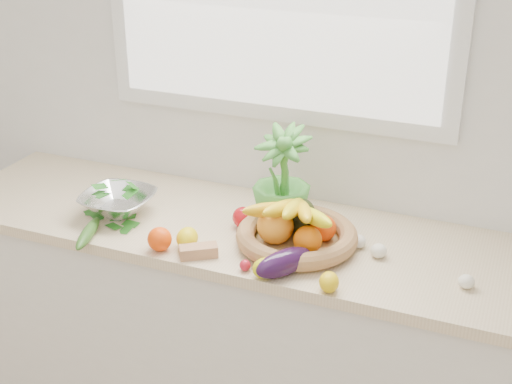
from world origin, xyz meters
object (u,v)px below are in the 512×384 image
at_px(fruit_basket, 296,230).
at_px(colander_with_spinach, 118,198).
at_px(eggplant, 284,263).
at_px(potted_herb, 282,177).
at_px(apple, 243,217).
at_px(cucumber, 88,233).

xyz_separation_m(fruit_basket, colander_with_spinach, (-0.66, -0.03, 0.01)).
relative_size(eggplant, potted_herb, 0.58).
distance_m(apple, colander_with_spinach, 0.46).
bearing_deg(eggplant, apple, 135.00).
distance_m(potted_herb, colander_with_spinach, 0.60).
distance_m(cucumber, potted_herb, 0.68).
distance_m(apple, eggplant, 0.34).
relative_size(potted_herb, fruit_basket, 0.80).
height_order(potted_herb, colander_with_spinach, potted_herb).
xyz_separation_m(eggplant, colander_with_spinach, (-0.69, 0.16, 0.02)).
bearing_deg(fruit_basket, apple, 166.66).
relative_size(cucumber, fruit_basket, 0.51).
distance_m(eggplant, cucumber, 0.69).
bearing_deg(potted_herb, eggplant, -68.03).
height_order(potted_herb, fruit_basket, potted_herb).
relative_size(apple, colander_with_spinach, 0.29).
xyz_separation_m(cucumber, colander_with_spinach, (-0.00, 0.19, 0.05)).
xyz_separation_m(apple, potted_herb, (0.12, 0.06, 0.15)).
height_order(eggplant, fruit_basket, fruit_basket).
height_order(apple, cucumber, apple).
xyz_separation_m(apple, fruit_basket, (0.21, -0.05, 0.02)).
xyz_separation_m(eggplant, fruit_basket, (-0.03, 0.19, 0.01)).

